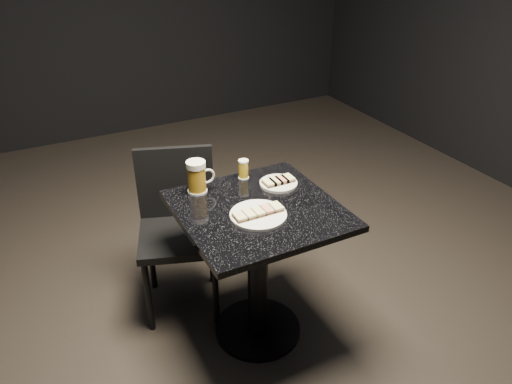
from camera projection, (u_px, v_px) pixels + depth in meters
floor at (258, 330)px, 2.61m from camera, size 6.00×6.00×0.00m
plate_large at (258, 215)px, 2.17m from camera, size 0.25×0.25×0.01m
plate_small at (278, 184)px, 2.42m from camera, size 0.18×0.18×0.01m
table at (258, 251)px, 2.36m from camera, size 0.70×0.70×0.75m
beer_mug at (197, 177)px, 2.33m from camera, size 0.14×0.09×0.16m
beer_tumbler at (244, 169)px, 2.46m from camera, size 0.05×0.05×0.10m
chair at (178, 221)px, 2.60m from camera, size 0.51×0.51×0.87m
canapes_on_plate_large at (258, 212)px, 2.16m from camera, size 0.22×0.07×0.02m
canapes_on_plate_small at (279, 181)px, 2.41m from camera, size 0.15×0.07×0.02m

